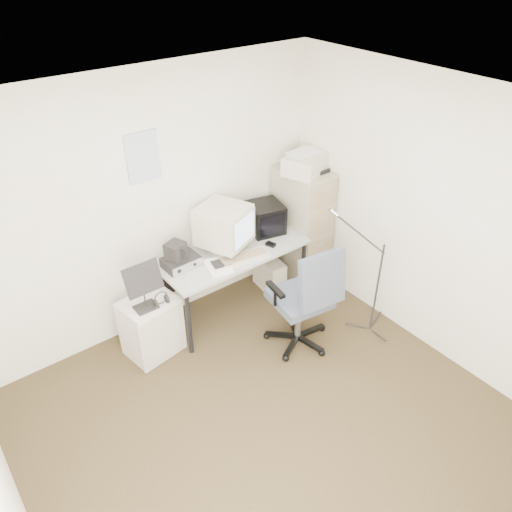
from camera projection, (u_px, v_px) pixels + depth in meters
floor at (274, 428)px, 4.04m from camera, size 3.60×3.60×0.01m
ceiling at (283, 127)px, 2.65m from camera, size 3.60×3.60×0.01m
wall_back at (151, 208)px, 4.53m from camera, size 3.60×0.02×2.50m
wall_right at (440, 226)px, 4.25m from camera, size 0.02×3.60×2.50m
wall_calendar at (143, 157)px, 4.23m from camera, size 0.30×0.02×0.44m
filing_cabinet at (301, 226)px, 5.45m from camera, size 0.40×0.60×1.30m
printer at (307, 163)px, 5.02m from camera, size 0.57×0.48×0.19m
desk at (232, 279)px, 5.11m from camera, size 1.50×0.70×0.73m
crt_monitor at (224, 229)px, 4.78m from camera, size 0.56×0.57×0.47m
crt_tv at (265, 217)px, 5.13m from camera, size 0.40×0.42×0.30m
desk_speaker at (245, 234)px, 5.01m from camera, size 0.09×0.09×0.14m
keyboard at (244, 257)px, 4.76m from camera, size 0.52×0.25×0.03m
mouse at (271, 244)px, 4.95m from camera, size 0.08×0.11×0.03m
radio_receiver at (181, 262)px, 4.64m from camera, size 0.34×0.24×0.09m
radio_speaker at (176, 251)px, 4.56m from camera, size 0.21×0.20×0.17m
papers at (218, 266)px, 4.65m from camera, size 0.27×0.33×0.02m
pc_tower at (269, 274)px, 5.48m from camera, size 0.23×0.43×0.38m
office_chair at (300, 296)px, 4.57m from camera, size 0.72×0.72×1.10m
side_cart at (151, 326)px, 4.61m from camera, size 0.53×0.45×0.59m
music_stand at (143, 286)px, 4.24m from camera, size 0.33×0.19×0.47m
headphones at (161, 300)px, 4.39m from camera, size 0.17×0.17×0.03m
mic_stand at (379, 276)px, 4.66m from camera, size 0.03×0.03×1.31m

